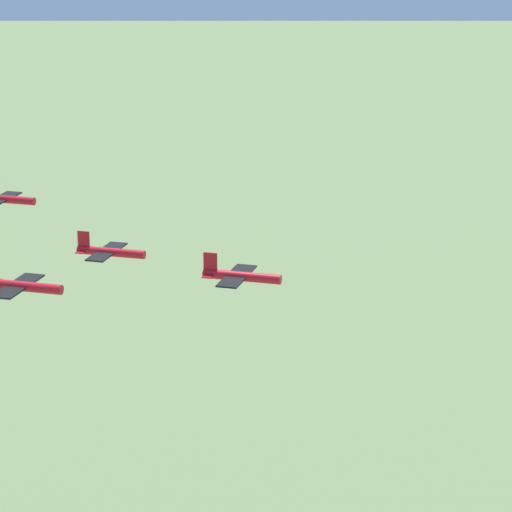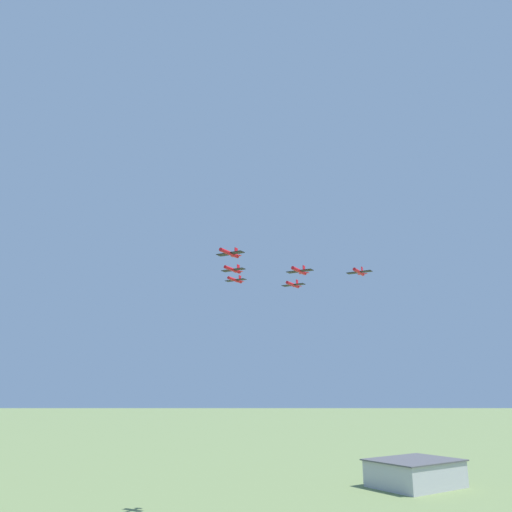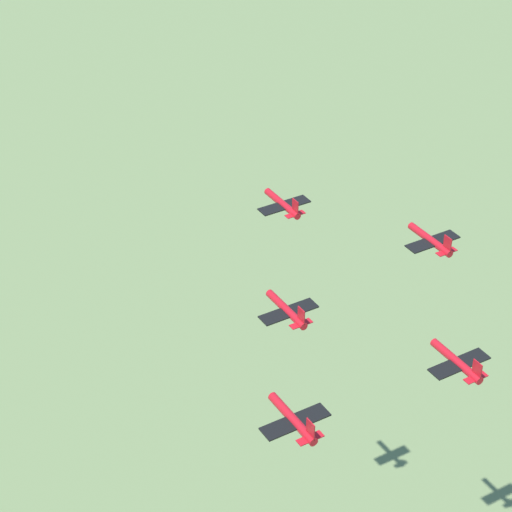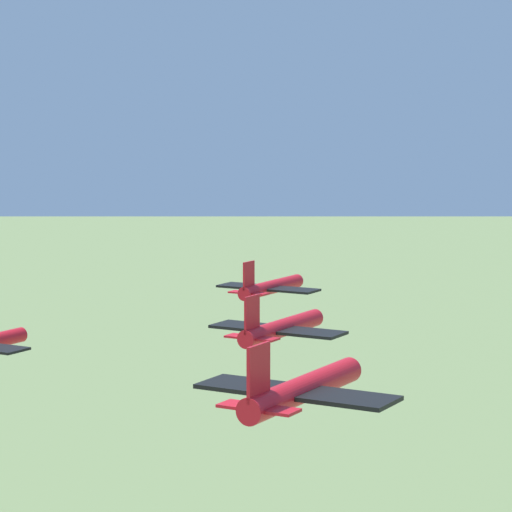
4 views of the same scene
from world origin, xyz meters
TOP-DOWN VIEW (x-y plane):
  - hangar at (105.26, 61.92)m, footprint 34.11×25.36m
  - jet_0 at (-1.26, 26.42)m, footprint 7.68×7.50m
  - jet_1 at (19.75, 24.84)m, footprint 7.68×7.50m
  - jet_2 at (10.33, 44.01)m, footprint 7.68×7.50m
  - jet_3 at (40.76, 23.26)m, footprint 7.68×7.50m
  - jet_4 at (31.34, 42.44)m, footprint 7.68×7.50m
  - jet_5 at (21.92, 61.61)m, footprint 7.68×7.50m

SIDE VIEW (x-z plane):
  - hangar at x=105.26m, z-range 0.02..10.13m
  - jet_1 at x=19.75m, z-range 66.32..68.95m
  - jet_4 at x=31.34m, z-range 66.85..69.49m
  - jet_0 at x=-1.26m, z-range 68.42..71.06m
  - jet_3 at x=40.76m, z-range 68.45..71.09m
  - jet_2 at x=10.33m, z-range 69.20..71.83m
  - jet_5 at x=21.92m, z-range 70.68..73.32m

